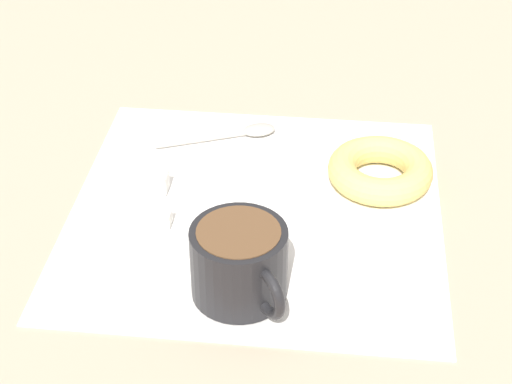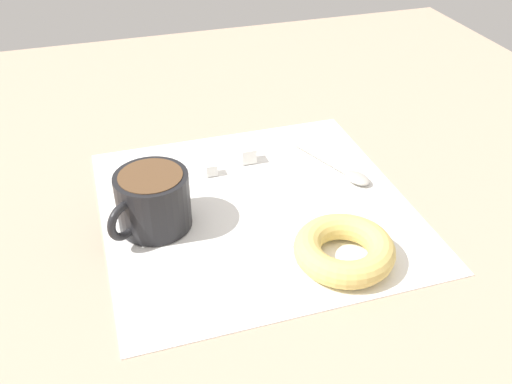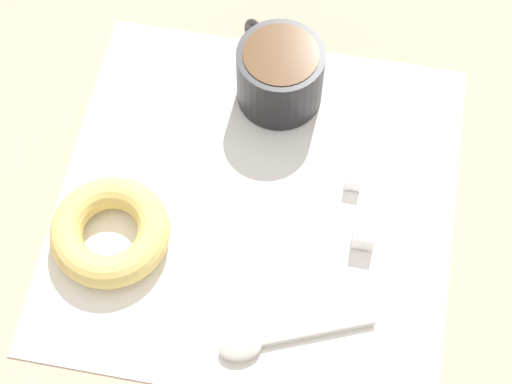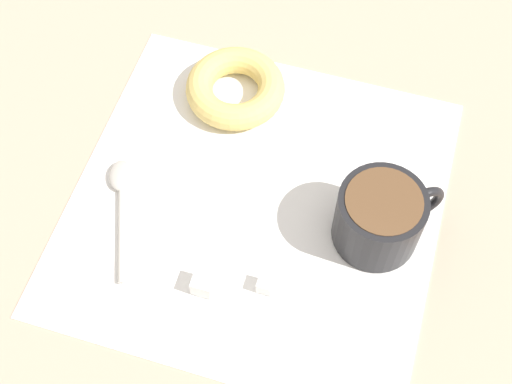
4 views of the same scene
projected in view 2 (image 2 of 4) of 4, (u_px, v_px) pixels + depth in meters
The scene contains 7 objects.
ground_plane at pixel (265, 199), 71.38cm from camera, with size 120.00×120.00×2.00cm, color tan.
napkin at pixel (256, 207), 68.09cm from camera, with size 35.84×35.84×0.30cm, color white.
coffee_cup at pixel (152, 200), 63.10cm from camera, with size 8.65×9.71×6.62cm.
donut at pixel (344, 250), 59.26cm from camera, with size 10.61×10.61×2.88cm, color #E5C66B.
spoon at pixel (346, 172), 73.30cm from camera, with size 12.99×6.38×0.90cm.
sugar_cube at pixel (211, 169), 73.35cm from camera, with size 1.47×1.47×1.47cm, color white.
sugar_cube_extra at pixel (246, 154), 75.77cm from camera, with size 1.97×1.97×1.97cm, color white.
Camera 2 is at (-55.06, 18.28, 40.61)cm, focal length 40.00 mm.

